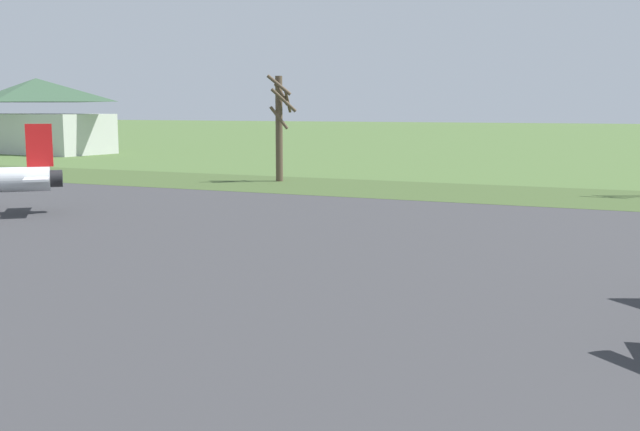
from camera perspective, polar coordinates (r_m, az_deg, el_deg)
asphalt_apron at (r=30.09m, az=-13.32°, el=-3.50°), size 106.80×46.34×0.05m
grass_verge_strip at (r=55.94m, az=4.84°, el=2.00°), size 166.80×12.00×0.06m
bare_tree_far_left at (r=61.21m, az=-3.06°, el=7.01°), size 2.09×2.55×8.60m
visitor_building at (r=107.98m, az=-20.53°, el=7.03°), size 22.13×11.98×9.86m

